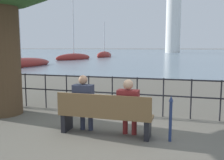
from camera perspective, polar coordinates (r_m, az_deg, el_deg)
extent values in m
plane|color=#605B51|center=(5.50, -1.50, -12.26)|extent=(1000.00, 1000.00, 0.00)
cube|color=slate|center=(164.91, 15.86, 6.47)|extent=(600.00, 300.00, 0.01)
cylinder|color=#4C3823|center=(7.51, -24.24, 6.85)|extent=(1.05, 1.05, 3.72)
cube|color=brown|center=(5.37, -1.51, -7.98)|extent=(2.02, 0.45, 0.05)
cube|color=brown|center=(5.12, -2.23, -5.87)|extent=(2.02, 0.04, 0.45)
cube|color=black|center=(5.77, -10.25, -9.34)|extent=(0.10, 0.41, 0.40)
cube|color=black|center=(5.24, 8.17, -11.02)|extent=(0.10, 0.41, 0.40)
cylinder|color=#2D3347|center=(5.77, -6.72, -9.02)|extent=(0.11, 0.11, 0.45)
cylinder|color=#2D3347|center=(5.70, -4.91, -9.20)|extent=(0.11, 0.11, 0.45)
cube|color=#2D3347|center=(5.58, -6.20, -6.64)|extent=(0.36, 0.26, 0.14)
cube|color=#2D3347|center=(5.45, -6.59, -4.25)|extent=(0.43, 0.24, 0.61)
sphere|color=#A87A5B|center=(5.38, -6.65, 0.05)|extent=(0.20, 0.20, 0.20)
cylinder|color=maroon|center=(5.47, 3.04, -9.89)|extent=(0.11, 0.11, 0.45)
cylinder|color=maroon|center=(5.43, 5.10, -10.04)|extent=(0.11, 0.11, 0.45)
cube|color=maroon|center=(5.29, 3.89, -7.40)|extent=(0.37, 0.26, 0.14)
cube|color=maroon|center=(5.15, 3.70, -5.26)|extent=(0.44, 0.24, 0.54)
sphere|color=tan|center=(5.08, 3.74, -1.02)|extent=(0.21, 0.21, 0.21)
cylinder|color=black|center=(8.75, -22.92, -1.90)|extent=(0.04, 0.04, 1.05)
cylinder|color=black|center=(8.32, -19.12, -2.18)|extent=(0.04, 0.04, 1.05)
cylinder|color=black|center=(7.93, -14.92, -2.47)|extent=(0.04, 0.04, 1.05)
cylinder|color=black|center=(7.59, -10.32, -2.78)|extent=(0.04, 0.04, 1.05)
cylinder|color=black|center=(7.30, -5.31, -3.09)|extent=(0.04, 0.04, 1.05)
cylinder|color=black|center=(7.07, 0.06, -3.40)|extent=(0.04, 0.04, 1.05)
cylinder|color=black|center=(6.91, 5.74, -3.69)|extent=(0.04, 0.04, 1.05)
cylinder|color=black|center=(6.82, 11.63, -3.95)|extent=(0.04, 0.04, 1.05)
cylinder|color=black|center=(6.80, 17.62, -4.18)|extent=(0.04, 0.04, 1.05)
cylinder|color=black|center=(6.86, 23.58, -4.36)|extent=(0.04, 0.04, 1.05)
cylinder|color=black|center=(6.91, 2.89, 0.49)|extent=(14.93, 0.04, 0.04)
cylinder|color=black|center=(6.97, 2.87, -3.12)|extent=(14.93, 0.04, 0.04)
cylinder|color=navy|center=(5.11, 13.20, -9.23)|extent=(0.06, 0.06, 0.81)
cone|color=navy|center=(5.00, 13.36, -4.15)|extent=(0.09, 0.09, 0.11)
ellipsoid|color=maroon|center=(39.58, -8.70, 5.03)|extent=(3.73, 7.92, 1.38)
cylinder|color=silver|center=(39.81, -8.88, 13.77)|extent=(0.14, 0.14, 11.28)
ellipsoid|color=maroon|center=(49.19, -1.75, 5.61)|extent=(2.13, 6.25, 1.62)
cylinder|color=silver|center=(49.20, -1.76, 9.70)|extent=(0.14, 0.14, 6.05)
ellipsoid|color=maroon|center=(26.08, -20.09, 3.41)|extent=(2.68, 8.97, 1.22)
cylinder|color=silver|center=(26.10, -20.44, 11.13)|extent=(0.14, 0.14, 6.30)
cylinder|color=white|center=(94.52, 13.84, 13.20)|extent=(5.20, 5.20, 23.50)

